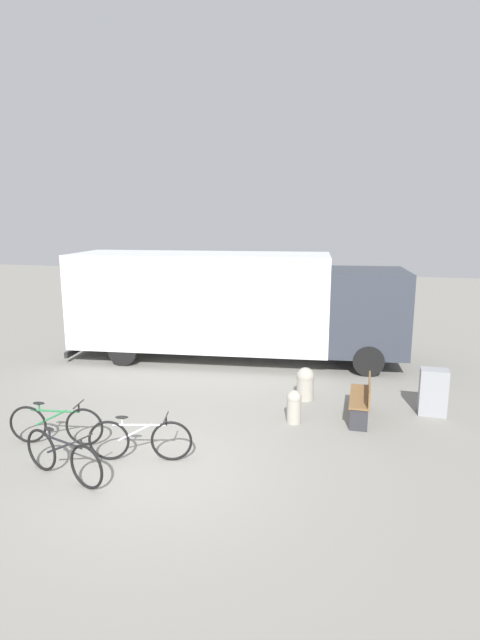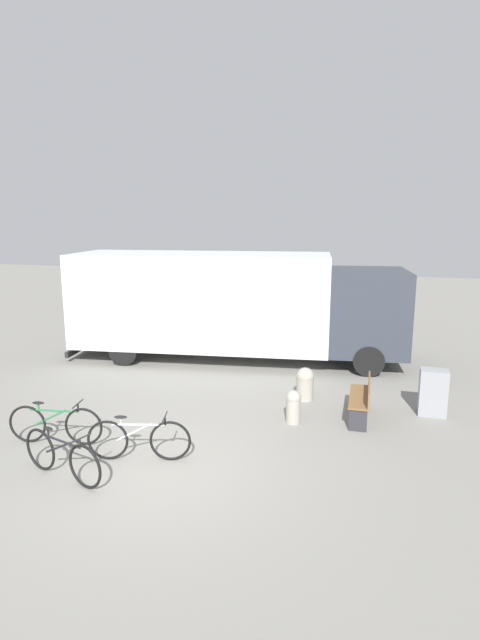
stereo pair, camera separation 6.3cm
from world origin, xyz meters
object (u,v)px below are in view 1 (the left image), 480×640
(bollard_near_bench, at_px, (294,405))
(utility_box, at_px, (433,392))
(park_bench, at_px, (363,397))
(bicycle_middle, at_px, (63,457))
(bollard_far_bench, at_px, (305,383))
(bicycle_near, at_px, (56,424))
(bicycle_far, at_px, (140,439))
(delivery_truck, at_px, (231,302))

(bollard_near_bench, distance_m, utility_box, 2.97)
(park_bench, height_order, bicycle_middle, bicycle_middle)
(park_bench, distance_m, bollard_far_bench, 1.49)
(bollard_near_bench, bearing_deg, bicycle_near, -151.93)
(park_bench, distance_m, bicycle_far, 4.58)
(bollard_near_bench, height_order, bollard_far_bench, bollard_far_bench)
(park_bench, distance_m, bicycle_near, 5.97)
(bicycle_middle, height_order, bicycle_far, same)
(bicycle_far, height_order, bollard_near_bench, bicycle_far)
(bollard_near_bench, bearing_deg, utility_box, 24.20)
(bicycle_near, xyz_separation_m, bicycle_middle, (0.87, -1.04, 0.00))
(park_bench, height_order, bollard_near_bench, park_bench)
(delivery_truck, xyz_separation_m, bollard_far_bench, (2.56, -2.77, -1.27))
(bicycle_middle, height_order, bollard_near_bench, bicycle_middle)
(park_bench, bearing_deg, bollard_far_bench, 58.67)
(park_bench, relative_size, bollard_far_bench, 2.00)
(bicycle_near, relative_size, bicycle_middle, 1.02)
(bollard_far_bench, bearing_deg, utility_box, -3.30)
(delivery_truck, relative_size, bollard_far_bench, 12.95)
(delivery_truck, bearing_deg, park_bench, -49.75)
(bollard_near_bench, bearing_deg, delivery_truck, 121.53)
(bicycle_far, xyz_separation_m, bollard_near_bench, (2.23, 2.27, -0.01))
(bicycle_far, bearing_deg, delivery_truck, 78.17)
(bicycle_middle, bearing_deg, park_bench, 57.08)
(bicycle_middle, distance_m, utility_box, 7.28)
(bicycle_middle, distance_m, bicycle_far, 1.25)
(bollard_far_bench, xyz_separation_m, utility_box, (2.69, -0.15, 0.09))
(bicycle_near, xyz_separation_m, bicycle_far, (1.75, -0.15, 0.00))
(delivery_truck, height_order, bicycle_far, delivery_truck)
(delivery_truck, bearing_deg, bollard_near_bench, -65.89)
(bicycle_middle, bearing_deg, bicycle_far, 61.93)
(utility_box, bearing_deg, bollard_near_bench, -155.80)
(utility_box, bearing_deg, bicycle_middle, -143.02)
(delivery_truck, distance_m, bollard_near_bench, 5.03)
(bicycle_middle, bearing_deg, bollard_near_bench, 61.95)
(bicycle_middle, bearing_deg, bicycle_near, 146.53)
(park_bench, height_order, bicycle_far, bicycle_far)
(bicycle_far, xyz_separation_m, bollard_far_bench, (2.26, 3.65, 0.02))
(bicycle_middle, xyz_separation_m, bicycle_far, (0.87, 0.89, 0.00))
(bicycle_middle, relative_size, utility_box, 1.75)
(delivery_truck, height_order, bicycle_near, delivery_truck)
(park_bench, bearing_deg, delivery_truck, 46.23)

